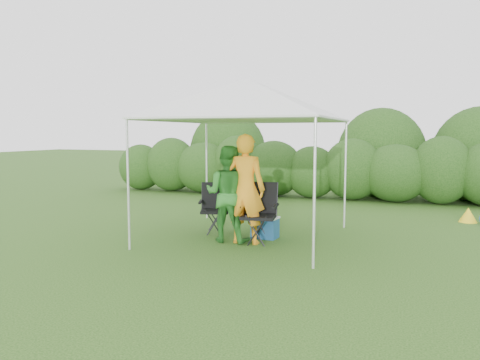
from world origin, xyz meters
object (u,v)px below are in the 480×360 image
(chair_right, at_px, (260,208))
(woman, at_px, (228,194))
(canopy, at_px, (248,100))
(man, at_px, (245,189))
(chair_left, at_px, (215,204))
(cooler, at_px, (265,227))

(chair_right, height_order, woman, woman)
(canopy, relative_size, man, 1.66)
(chair_left, bearing_deg, cooler, -29.23)
(canopy, relative_size, chair_left, 3.31)
(canopy, height_order, chair_right, canopy)
(man, bearing_deg, canopy, -78.92)
(chair_left, relative_size, woman, 0.56)
(canopy, xyz_separation_m, woman, (-0.23, -0.39, -1.63))
(chair_right, relative_size, cooler, 2.13)
(canopy, distance_m, woman, 1.69)
(canopy, xyz_separation_m, chair_right, (0.29, -0.21, -1.88))
(man, relative_size, cooler, 3.87)
(woman, bearing_deg, chair_left, -52.53)
(chair_right, distance_m, chair_left, 1.15)
(chair_left, distance_m, man, 1.16)
(canopy, bearing_deg, chair_left, 161.71)
(chair_right, bearing_deg, canopy, 135.43)
(canopy, height_order, cooler, canopy)
(canopy, bearing_deg, chair_right, -36.52)
(chair_right, height_order, cooler, chair_right)
(canopy, bearing_deg, woman, -120.97)
(woman, height_order, cooler, woman)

